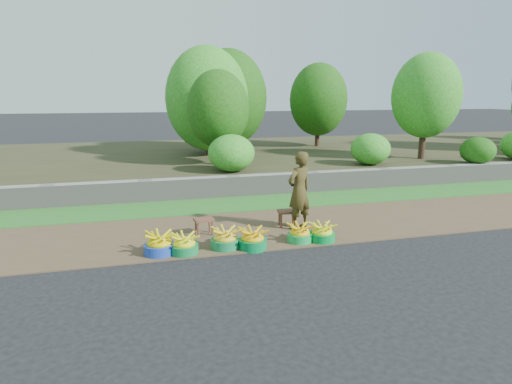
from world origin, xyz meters
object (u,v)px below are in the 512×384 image
object	(u,v)px
vendor_woman	(299,191)
basin_a	(159,245)
basin_e	(300,234)
basin_f	(322,233)
basin_c	(225,239)
stool_left	(204,222)
stool_right	(287,214)
basin_d	(253,240)
basin_b	(184,245)

from	to	relation	value
vendor_woman	basin_a	bearing A→B (deg)	-10.35
basin_e	basin_f	distance (m)	0.41
vendor_woman	basin_c	bearing A→B (deg)	-1.15
basin_e	stool_left	size ratio (longest dim) A/B	1.17
basin_e	stool_right	xyz separation A→B (m)	(0.07, 0.91, 0.13)
basin_d	stool_right	distance (m)	1.42
basin_a	basin_f	distance (m)	2.89
basin_c	basin_f	xyz separation A→B (m)	(1.78, -0.08, -0.01)
basin_a	basin_c	size ratio (longest dim) A/B	1.03
basin_b	basin_e	world-z (taller)	basin_b
basin_a	basin_e	world-z (taller)	basin_a
basin_c	stool_left	world-z (taller)	basin_c
basin_d	basin_e	world-z (taller)	basin_d
basin_f	stool_left	world-z (taller)	basin_f
basin_c	stool_left	size ratio (longest dim) A/B	1.28
basin_f	vendor_woman	xyz separation A→B (m)	(-0.16, 0.79, 0.63)
basin_f	vendor_woman	distance (m)	1.03
basin_a	vendor_woman	xyz separation A→B (m)	(2.73, 0.71, 0.62)
basin_b	basin_e	distance (m)	2.08
basin_c	basin_f	world-z (taller)	basin_c
basin_b	basin_c	bearing A→B (deg)	6.64
basin_e	vendor_woman	bearing A→B (deg)	71.47
basin_b	basin_d	size ratio (longest dim) A/B	0.96
basin_c	stool_right	xyz separation A→B (m)	(1.44, 0.89, 0.12)
basin_c	stool_left	bearing A→B (deg)	107.41
basin_a	stool_right	bearing A→B (deg)	19.24
basin_d	vendor_woman	distance (m)	1.56
vendor_woman	basin_f	bearing A→B (deg)	76.86
stool_right	basin_e	bearing A→B (deg)	-94.41
basin_d	basin_f	size ratio (longest dim) A/B	1.06
basin_c	stool_right	bearing A→B (deg)	31.82
basin_b	basin_c	size ratio (longest dim) A/B	0.94
basin_a	basin_b	bearing A→B (deg)	-11.94
stool_right	vendor_woman	bearing A→B (deg)	-46.80
vendor_woman	stool_left	bearing A→B (deg)	-27.84
basin_c	basin_f	size ratio (longest dim) A/B	1.07
basin_a	basin_d	xyz separation A→B (m)	(1.57, -0.13, -0.01)
basin_f	basin_b	bearing A→B (deg)	-179.97
basin_d	stool_right	xyz separation A→B (m)	(0.98, 1.02, 0.12)
basin_a	stool_right	size ratio (longest dim) A/B	1.27
stool_left	stool_right	size ratio (longest dim) A/B	0.96
basin_a	basin_f	size ratio (longest dim) A/B	1.11
basin_b	stool_left	world-z (taller)	basin_b
basin_a	basin_b	xyz separation A→B (m)	(0.40, -0.09, -0.02)
basin_b	basin_e	bearing A→B (deg)	1.83
stool_right	basin_a	bearing A→B (deg)	-160.76
basin_a	stool_right	xyz separation A→B (m)	(2.55, 0.89, 0.11)
basin_d	vendor_woman	bearing A→B (deg)	35.97
basin_f	stool_left	bearing A→B (deg)	156.39
basin_c	basin_d	size ratio (longest dim) A/B	1.02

